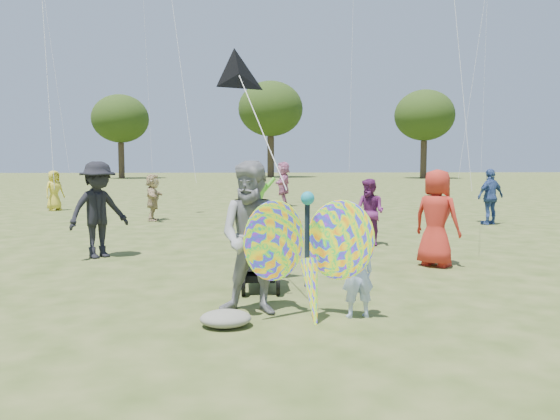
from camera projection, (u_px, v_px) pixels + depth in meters
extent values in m
plane|color=#51592B|center=(302.00, 304.00, 7.14)|extent=(160.00, 160.00, 0.00)
imported|color=#ADC0F4|center=(357.00, 272.00, 6.48)|extent=(0.44, 0.32, 1.10)
imported|color=gray|center=(254.00, 238.00, 6.60)|extent=(1.05, 0.91, 1.87)
ellipsoid|color=gray|center=(226.00, 318.00, 6.15)|extent=(0.58, 0.48, 0.19)
imported|color=#B3271C|center=(437.00, 218.00, 9.62)|extent=(0.98, 0.99, 1.72)
imported|color=black|center=(98.00, 210.00, 10.46)|extent=(1.35, 1.32, 1.86)
imported|color=#334E8E|center=(490.00, 197.00, 15.94)|extent=(1.04, 0.75, 1.64)
imported|color=tan|center=(153.00, 197.00, 16.97)|extent=(0.46, 1.36, 1.46)
imported|color=#682261|center=(370.00, 212.00, 12.03)|extent=(0.89, 0.91, 1.47)
imported|color=gold|center=(54.00, 191.00, 20.48)|extent=(0.84, 0.87, 1.51)
imported|color=#C36F9C|center=(283.00, 184.00, 22.31)|extent=(0.74, 1.75, 1.83)
cube|color=black|center=(260.00, 252.00, 7.88)|extent=(0.48, 0.87, 0.71)
cube|color=black|center=(260.00, 275.00, 7.91)|extent=(0.43, 0.70, 0.10)
ellipsoid|color=black|center=(260.00, 227.00, 8.10)|extent=(0.51, 0.45, 0.33)
cylinder|color=black|center=(243.00, 285.00, 7.56)|extent=(0.06, 0.30, 0.30)
cylinder|color=black|center=(278.00, 285.00, 7.58)|extent=(0.06, 0.30, 0.30)
cylinder|color=black|center=(259.00, 276.00, 8.37)|extent=(0.06, 0.22, 0.22)
cylinder|color=black|center=(261.00, 227.00, 7.37)|extent=(0.44, 0.04, 0.03)
cube|color=#9D764C|center=(260.00, 224.00, 7.79)|extent=(0.35, 0.29, 0.26)
ellipsoid|color=#FF2851|center=(275.00, 241.00, 6.35)|extent=(0.98, 0.71, 1.24)
ellipsoid|color=#FF2851|center=(340.00, 241.00, 6.40)|extent=(0.98, 0.71, 1.24)
cylinder|color=black|center=(307.00, 245.00, 6.40)|extent=(0.06, 0.06, 1.00)
cone|color=#FF2851|center=(313.00, 297.00, 6.28)|extent=(0.36, 0.49, 0.93)
sphere|color=teal|center=(308.00, 198.00, 6.33)|extent=(0.16, 0.16, 0.16)
cone|color=black|center=(239.00, 74.00, 7.73)|extent=(0.89, 0.62, 0.81)
cylinder|color=silver|center=(261.00, 128.00, 7.20)|extent=(0.61, 1.26, 1.60)
cone|color=#61D933|center=(257.00, 201.00, 14.52)|extent=(0.56, 0.56, 0.95)
ellipsoid|color=#61D933|center=(257.00, 177.00, 14.47)|extent=(0.44, 0.39, 0.57)
ellipsoid|color=black|center=(253.00, 175.00, 14.28)|extent=(0.10, 0.05, 0.17)
ellipsoid|color=black|center=(260.00, 175.00, 14.29)|extent=(0.10, 0.05, 0.17)
cylinder|color=#61D933|center=(245.00, 186.00, 14.47)|extent=(0.43, 0.10, 0.49)
cylinder|color=#61D933|center=(268.00, 186.00, 14.51)|extent=(0.43, 0.10, 0.49)
cylinder|color=silver|center=(268.00, 224.00, 14.40)|extent=(0.61, 0.41, 0.41)
cylinder|color=silver|center=(175.00, 25.00, 14.94)|extent=(1.32, 3.02, 8.57)
cylinder|color=#3A2D21|center=(121.00, 161.00, 57.82)|extent=(0.63, 0.63, 3.78)
ellipsoid|color=#2B4214|center=(120.00, 119.00, 57.42)|extent=(5.94, 5.94, 5.05)
cylinder|color=#3A2D21|center=(271.00, 157.00, 61.73)|extent=(0.77, 0.77, 4.62)
ellipsoid|color=#2B4214|center=(271.00, 109.00, 61.25)|extent=(7.26, 7.26, 6.17)
cylinder|color=#3A2D21|center=(423.00, 160.00, 57.76)|extent=(0.66, 0.67, 3.99)
ellipsoid|color=#2B4214|center=(425.00, 115.00, 57.34)|extent=(6.27, 6.27, 5.33)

